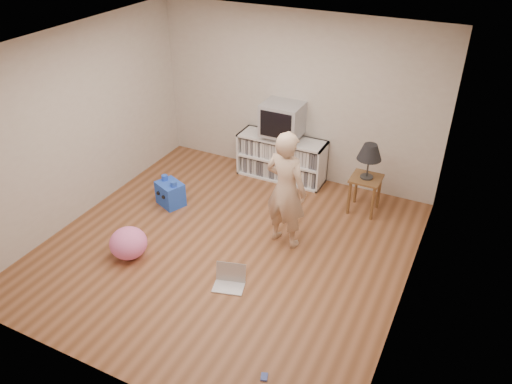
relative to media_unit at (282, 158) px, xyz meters
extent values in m
plane|color=brown|center=(0.12, -2.04, -0.35)|extent=(4.50, 4.50, 0.00)
cube|color=beige|center=(0.12, 0.21, 0.95)|extent=(4.50, 0.02, 2.60)
cube|color=beige|center=(0.12, -4.29, 0.95)|extent=(4.50, 0.02, 2.60)
cube|color=beige|center=(-2.13, -2.04, 0.95)|extent=(0.02, 4.50, 2.60)
cube|color=beige|center=(2.37, -2.04, 0.95)|extent=(0.02, 4.50, 2.60)
cube|color=white|center=(0.12, -2.04, 2.25)|extent=(4.50, 4.50, 0.01)
cube|color=white|center=(0.00, 0.19, 0.00)|extent=(1.40, 0.03, 0.70)
cube|color=white|center=(-0.68, -0.02, 0.00)|extent=(0.03, 0.45, 0.70)
cube|color=white|center=(0.68, -0.02, 0.00)|extent=(0.03, 0.45, 0.70)
cube|color=white|center=(0.00, -0.02, -0.33)|extent=(1.40, 0.45, 0.03)
cube|color=white|center=(0.00, -0.02, 0.00)|extent=(1.34, 0.45, 0.03)
cube|color=white|center=(0.00, -0.02, 0.33)|extent=(1.40, 0.45, 0.03)
cube|color=silver|center=(0.00, -0.02, 0.00)|extent=(1.26, 0.36, 0.64)
cube|color=gray|center=(0.00, -0.02, 0.39)|extent=(0.45, 0.35, 0.07)
cube|color=#9C9CA1|center=(0.00, -0.02, 0.67)|extent=(0.60, 0.52, 0.50)
cube|color=black|center=(0.00, -0.28, 0.67)|extent=(0.50, 0.01, 0.40)
cylinder|color=brown|center=(1.29, -0.56, -0.09)|extent=(0.04, 0.04, 0.52)
cylinder|color=brown|center=(1.63, -0.56, -0.09)|extent=(0.04, 0.04, 0.52)
cylinder|color=brown|center=(1.29, -0.22, -0.09)|extent=(0.04, 0.04, 0.52)
cylinder|color=brown|center=(1.63, -0.22, -0.09)|extent=(0.04, 0.04, 0.52)
cube|color=brown|center=(1.46, -0.39, 0.19)|extent=(0.42, 0.42, 0.03)
cylinder|color=#333333|center=(1.46, -0.39, 0.21)|extent=(0.18, 0.18, 0.02)
cylinder|color=#333333|center=(1.46, -0.39, 0.39)|extent=(0.02, 0.02, 0.32)
imported|color=#CFAC8D|center=(0.73, -1.57, 0.45)|extent=(0.64, 0.49, 1.60)
cube|color=silver|center=(0.51, -2.69, -0.34)|extent=(0.41, 0.34, 0.02)
cube|color=silver|center=(0.48, -2.57, -0.22)|extent=(0.37, 0.17, 0.23)
cube|color=black|center=(0.48, -2.57, -0.22)|extent=(0.32, 0.14, 0.19)
cube|color=#475FBF|center=(1.43, -3.65, -0.34)|extent=(0.09, 0.11, 0.02)
cube|color=blue|center=(-1.14, -1.48, -0.17)|extent=(0.47, 0.42, 0.36)
cylinder|color=blue|center=(-1.25, -1.43, 0.05)|extent=(0.09, 0.09, 0.08)
cylinder|color=blue|center=(-1.03, -1.53, 0.05)|extent=(0.09, 0.09, 0.08)
sphere|color=black|center=(-1.26, -1.60, -0.13)|extent=(0.06, 0.06, 0.06)
sphere|color=black|center=(-1.13, -1.65, -0.13)|extent=(0.06, 0.06, 0.06)
ellipsoid|color=pink|center=(-0.91, -2.73, -0.15)|extent=(0.60, 0.60, 0.40)
camera|label=1|loc=(2.76, -6.52, 3.69)|focal=35.00mm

